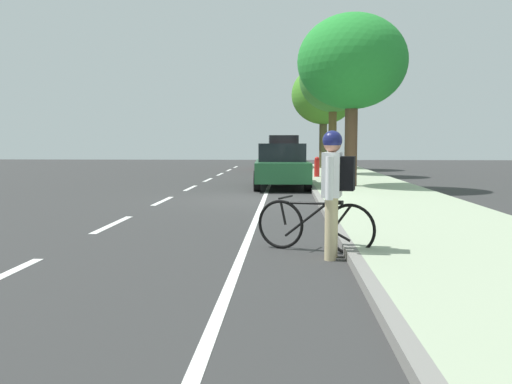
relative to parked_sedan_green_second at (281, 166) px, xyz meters
The scene contains 14 objects.
ground 4.10m from the parked_sedan_green_second, 97.52° to the right, with size 72.29×72.29×0.00m, color #323232.
sidewalk 4.94m from the parked_sedan_green_second, 54.81° to the right, with size 3.43×45.18×0.13m, color #9EAD8E.
curb_edge 4.19m from the parked_sedan_green_second, 75.63° to the right, with size 0.16×45.18×0.13m, color gray.
lane_stripe_centre 5.51m from the parked_sedan_green_second, 124.64° to the right, with size 0.14×44.20×0.01m.
lane_stripe_bike_edge 4.09m from the parked_sedan_green_second, 96.35° to the right, with size 0.12×45.18×0.01m, color white.
parked_sedan_green_second is the anchor object (origin of this frame).
parked_suv_red_mid 13.82m from the parked_sedan_green_second, 90.19° to the left, with size 2.16×4.79×1.99m.
bicycle_at_curb 11.11m from the parked_sedan_green_second, 87.11° to the right, with size 1.62×0.76×0.77m.
cyclist_with_backpack 11.58m from the parked_sedan_green_second, 86.11° to the right, with size 0.47×0.61×1.69m.
street_tree_mid_block 4.12m from the parked_sedan_green_second, 15.21° to the right, with size 3.55×3.55×5.56m.
street_tree_far_end 7.87m from the parked_sedan_green_second, 70.94° to the left, with size 3.08×3.08×5.81m.
street_tree_corner 13.58m from the parked_sedan_green_second, 80.00° to the left, with size 3.65×3.65×5.84m.
pedestrian_on_phone 7.67m from the parked_sedan_green_second, 66.35° to the left, with size 0.24×0.62×1.72m.
fire_hydrant 4.60m from the parked_sedan_green_second, 71.55° to the left, with size 0.22×0.22×0.84m.
Camera 1 is at (0.68, -14.71, 1.52)m, focal length 38.31 mm.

